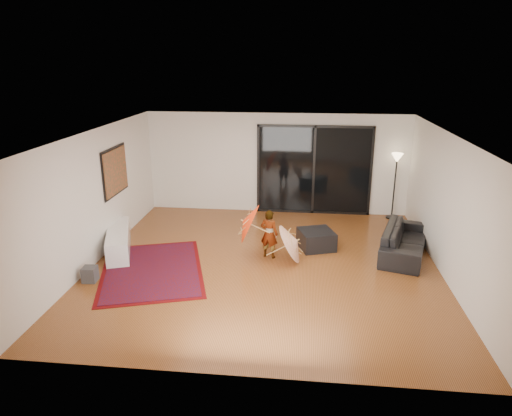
# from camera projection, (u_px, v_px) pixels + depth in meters

# --- Properties ---
(floor) EXTENTS (7.00, 7.00, 0.00)m
(floor) POSITION_uv_depth(u_px,v_px,m) (265.00, 265.00, 9.41)
(floor) COLOR brown
(floor) RESTS_ON ground
(ceiling) EXTENTS (7.00, 7.00, 0.00)m
(ceiling) POSITION_uv_depth(u_px,v_px,m) (266.00, 134.00, 8.57)
(ceiling) COLOR white
(ceiling) RESTS_ON wall_back
(wall_back) EXTENTS (7.00, 0.00, 7.00)m
(wall_back) POSITION_uv_depth(u_px,v_px,m) (277.00, 164.00, 12.30)
(wall_back) COLOR silver
(wall_back) RESTS_ON floor
(wall_front) EXTENTS (7.00, 0.00, 7.00)m
(wall_front) POSITION_uv_depth(u_px,v_px,m) (241.00, 286.00, 5.68)
(wall_front) COLOR silver
(wall_front) RESTS_ON floor
(wall_left) EXTENTS (0.00, 7.00, 7.00)m
(wall_left) POSITION_uv_depth(u_px,v_px,m) (96.00, 197.00, 9.35)
(wall_left) COLOR silver
(wall_left) RESTS_ON floor
(wall_right) EXTENTS (0.00, 7.00, 7.00)m
(wall_right) POSITION_uv_depth(u_px,v_px,m) (449.00, 208.00, 8.63)
(wall_right) COLOR silver
(wall_right) RESTS_ON floor
(sliding_door) EXTENTS (3.06, 0.07, 2.40)m
(sliding_door) POSITION_uv_depth(u_px,v_px,m) (314.00, 170.00, 12.21)
(sliding_door) COLOR black
(sliding_door) RESTS_ON wall_back
(painting) EXTENTS (0.04, 1.28, 1.08)m
(painting) POSITION_uv_depth(u_px,v_px,m) (115.00, 171.00, 10.19)
(painting) COLOR black
(painting) RESTS_ON wall_left
(media_console) EXTENTS (1.05, 1.85, 0.50)m
(media_console) POSITION_uv_depth(u_px,v_px,m) (119.00, 241.00, 9.97)
(media_console) COLOR white
(media_console) RESTS_ON floor
(speaker) EXTENTS (0.27, 0.27, 0.29)m
(speaker) POSITION_uv_depth(u_px,v_px,m) (90.00, 274.00, 8.67)
(speaker) COLOR #424244
(speaker) RESTS_ON floor
(persian_rug) EXTENTS (2.67, 3.18, 0.02)m
(persian_rug) POSITION_uv_depth(u_px,v_px,m) (152.00, 270.00, 9.15)
(persian_rug) COLOR #530709
(persian_rug) RESTS_ON floor
(sofa) EXTENTS (1.40, 2.26, 0.62)m
(sofa) POSITION_uv_depth(u_px,v_px,m) (405.00, 241.00, 9.84)
(sofa) COLOR black
(sofa) RESTS_ON floor
(ottoman) EXTENTS (0.91, 0.91, 0.41)m
(ottoman) POSITION_uv_depth(u_px,v_px,m) (316.00, 239.00, 10.18)
(ottoman) COLOR black
(ottoman) RESTS_ON floor
(floor_lamp) EXTENTS (0.30, 0.30, 1.75)m
(floor_lamp) POSITION_uv_depth(u_px,v_px,m) (396.00, 167.00, 11.73)
(floor_lamp) COLOR black
(floor_lamp) RESTS_ON floor
(child) EXTENTS (0.44, 0.36, 1.05)m
(child) POSITION_uv_depth(u_px,v_px,m) (269.00, 234.00, 9.62)
(child) COLOR #999999
(child) RESTS_ON floor
(parasol_orange) EXTENTS (0.52, 0.89, 0.89)m
(parasol_orange) POSITION_uv_depth(u_px,v_px,m) (243.00, 225.00, 9.56)
(parasol_orange) COLOR #FF3A0D
(parasol_orange) RESTS_ON child
(parasol_white) EXTENTS (0.59, 0.86, 0.94)m
(parasol_white) POSITION_uv_depth(u_px,v_px,m) (297.00, 239.00, 9.42)
(parasol_white) COLOR white
(parasol_white) RESTS_ON floor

